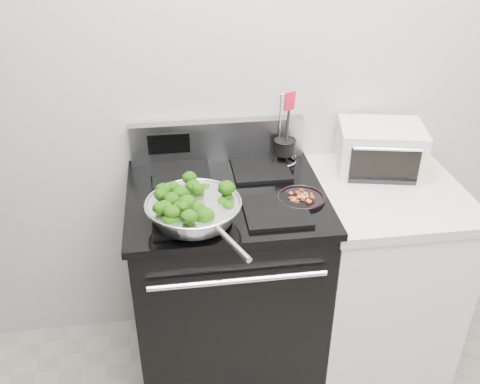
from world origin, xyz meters
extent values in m
cube|color=beige|center=(0.00, 1.75, 1.35)|extent=(4.00, 0.02, 2.70)
cube|color=black|center=(-0.30, 1.41, 0.46)|extent=(0.76, 0.66, 0.92)
cube|color=black|center=(-0.30, 1.41, 0.94)|extent=(0.79, 0.69, 0.03)
cube|color=#99999E|center=(-0.30, 1.72, 1.04)|extent=(0.76, 0.05, 0.18)
cube|color=black|center=(-0.47, 1.24, 0.96)|extent=(0.24, 0.24, 0.01)
cube|color=black|center=(-0.13, 1.24, 0.96)|extent=(0.24, 0.24, 0.01)
cube|color=black|center=(-0.47, 1.58, 0.96)|extent=(0.24, 0.24, 0.01)
cube|color=black|center=(-0.13, 1.58, 0.96)|extent=(0.24, 0.24, 0.01)
cube|color=white|center=(0.39, 1.41, 0.44)|extent=(0.60, 0.66, 0.88)
cube|color=beige|center=(0.39, 1.41, 0.90)|extent=(0.62, 0.68, 0.04)
torus|color=silver|center=(-0.44, 1.22, 1.03)|extent=(0.35, 0.35, 0.01)
cylinder|color=silver|center=(-0.33, 0.97, 1.03)|extent=(0.10, 0.20, 0.02)
cylinder|color=black|center=(-0.01, 1.32, 0.95)|extent=(0.19, 0.19, 0.01)
cylinder|color=black|center=(-0.01, 1.64, 1.03)|extent=(0.09, 0.09, 0.06)
cylinder|color=black|center=(-0.01, 1.64, 1.10)|extent=(0.02, 0.02, 0.20)
cube|color=red|center=(-0.01, 1.64, 1.24)|extent=(0.05, 0.03, 0.08)
cube|color=silver|center=(0.39, 1.58, 1.02)|extent=(0.40, 0.33, 0.20)
cube|color=black|center=(0.39, 1.44, 1.01)|extent=(0.28, 0.07, 0.14)
camera|label=1|loc=(-0.50, -0.41, 2.04)|focal=40.00mm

